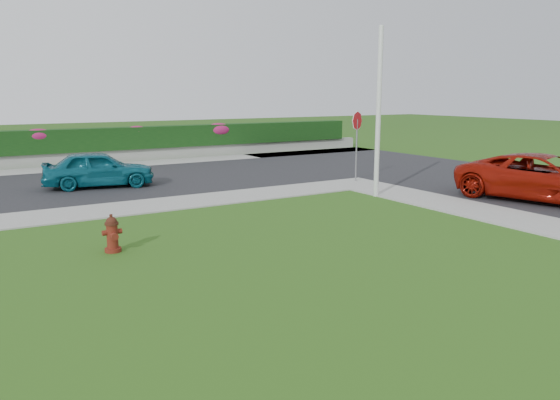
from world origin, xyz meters
TOP-DOWN VIEW (x-y plane):
  - ground at (0.00, 0.00)m, footprint 120.00×120.00m
  - street_right at (12.00, 4.00)m, footprint 8.00×32.00m
  - curb_corner at (7.00, 9.00)m, footprint 2.00×2.00m
  - sidewalk_beyond at (-1.00, 19.00)m, footprint 34.00×2.00m
  - retaining_wall at (-1.00, 20.50)m, footprint 34.00×0.40m
  - hedge at (-1.00, 20.60)m, footprint 32.00×0.90m
  - fire_hydrant at (-3.12, 4.71)m, footprint 0.42×0.40m
  - suv_red at (9.89, 3.23)m, footprint 3.72×5.70m
  - sedan_teal at (-1.40, 13.12)m, footprint 4.05×2.26m
  - utility_pole at (6.04, 6.72)m, footprint 0.16×0.16m
  - stop_sign at (7.40, 9.44)m, footprint 0.69×0.29m
  - flower_clump_d at (-2.35, 20.50)m, footprint 1.26×0.81m
  - flower_clump_e at (2.25, 20.50)m, footprint 1.09×0.70m
  - flower_clump_f at (6.77, 20.50)m, footprint 1.45×0.93m

SIDE VIEW (x-z plane):
  - ground at x=0.00m, z-range 0.00..0.00m
  - street_right at x=12.00m, z-range 0.00..0.04m
  - curb_corner at x=7.00m, z-range 0.00..0.04m
  - sidewalk_beyond at x=-1.00m, z-range 0.00..0.04m
  - retaining_wall at x=-1.00m, z-range 0.00..0.60m
  - fire_hydrant at x=-3.12m, z-range -0.02..0.80m
  - sedan_teal at x=-1.40m, z-range 0.04..1.34m
  - suv_red at x=9.89m, z-range 0.04..1.50m
  - hedge at x=-1.00m, z-range 0.60..1.70m
  - flower_clump_f at x=6.77m, z-range 1.05..1.77m
  - flower_clump_d at x=-2.35m, z-range 1.14..1.76m
  - flower_clump_e at x=2.25m, z-range 1.21..1.76m
  - stop_sign at x=7.40m, z-range 0.67..3.38m
  - utility_pole at x=6.04m, z-range 0.00..5.45m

